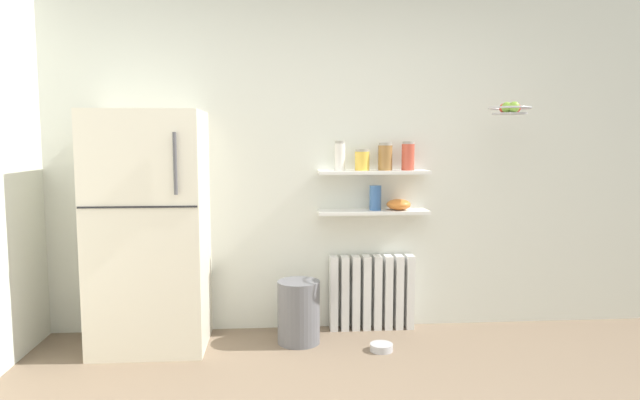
{
  "coord_description": "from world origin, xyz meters",
  "views": [
    {
      "loc": [
        -0.47,
        -2.32,
        1.47
      ],
      "look_at": [
        -0.17,
        1.6,
        1.05
      ],
      "focal_mm": 31.7,
      "sensor_mm": 36.0,
      "label": 1
    }
  ],
  "objects": [
    {
      "name": "back_wall",
      "position": [
        0.0,
        2.05,
        1.3
      ],
      "size": [
        7.04,
        0.1,
        2.6
      ],
      "primitive_type": "cube",
      "color": "silver",
      "rests_on": "ground_plane"
    },
    {
      "name": "refrigerator",
      "position": [
        -1.37,
        1.69,
        0.84
      ],
      "size": [
        0.77,
        0.66,
        1.67
      ],
      "color": "silver",
      "rests_on": "ground_plane"
    },
    {
      "name": "radiator",
      "position": [
        0.26,
        1.92,
        0.29
      ],
      "size": [
        0.65,
        0.12,
        0.58
      ],
      "color": "white",
      "rests_on": "ground_plane"
    },
    {
      "name": "wall_shelf_lower",
      "position": [
        0.26,
        1.89,
        0.93
      ],
      "size": [
        0.84,
        0.22,
        0.02
      ],
      "primitive_type": "cube",
      "color": "white"
    },
    {
      "name": "wall_shelf_upper",
      "position": [
        0.26,
        1.89,
        1.23
      ],
      "size": [
        0.84,
        0.22,
        0.02
      ],
      "primitive_type": "cube",
      "color": "white"
    },
    {
      "name": "storage_jar_0",
      "position": [
        -0.0,
        1.89,
        1.35
      ],
      "size": [
        0.08,
        0.08,
        0.22
      ],
      "color": "silver",
      "rests_on": "wall_shelf_upper"
    },
    {
      "name": "storage_jar_1",
      "position": [
        0.17,
        1.89,
        1.32
      ],
      "size": [
        0.11,
        0.11,
        0.16
      ],
      "color": "yellow",
      "rests_on": "wall_shelf_upper"
    },
    {
      "name": "storage_jar_2",
      "position": [
        0.34,
        1.89,
        1.34
      ],
      "size": [
        0.11,
        0.11,
        0.21
      ],
      "color": "olive",
      "rests_on": "wall_shelf_upper"
    },
    {
      "name": "storage_jar_3",
      "position": [
        0.52,
        1.89,
        1.35
      ],
      "size": [
        0.1,
        0.1,
        0.22
      ],
      "color": "#C64C38",
      "rests_on": "wall_shelf_upper"
    },
    {
      "name": "vase",
      "position": [
        0.27,
        1.89,
        1.03
      ],
      "size": [
        0.09,
        0.09,
        0.19
      ],
      "primitive_type": "cylinder",
      "color": "#38609E",
      "rests_on": "wall_shelf_lower"
    },
    {
      "name": "shelf_bowl",
      "position": [
        0.45,
        1.89,
        0.98
      ],
      "size": [
        0.18,
        0.18,
        0.08
      ],
      "primitive_type": "ellipsoid",
      "color": "orange",
      "rests_on": "wall_shelf_lower"
    },
    {
      "name": "trash_bin",
      "position": [
        -0.32,
        1.66,
        0.23
      ],
      "size": [
        0.31,
        0.31,
        0.46
      ],
      "primitive_type": "cylinder",
      "color": "slate",
      "rests_on": "ground_plane"
    },
    {
      "name": "pet_food_bowl",
      "position": [
        0.25,
        1.45,
        0.03
      ],
      "size": [
        0.16,
        0.16,
        0.05
      ],
      "primitive_type": "cylinder",
      "color": "#B7B7BC",
      "rests_on": "ground_plane"
    },
    {
      "name": "hanging_fruit_basket",
      "position": [
        1.18,
        1.61,
        1.69
      ],
      "size": [
        0.3,
        0.3,
        0.09
      ],
      "color": "#B2B2B7"
    }
  ]
}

